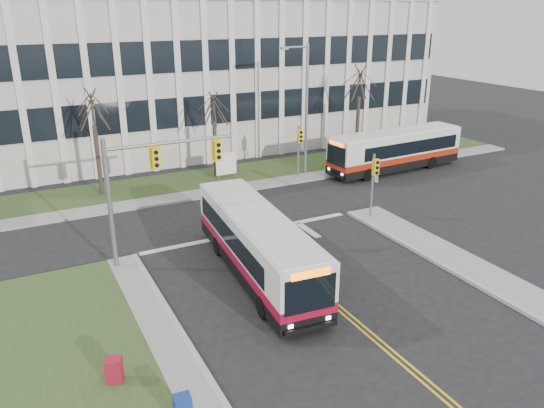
{
  "coord_description": "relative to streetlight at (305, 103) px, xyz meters",
  "views": [
    {
      "loc": [
        -10.93,
        -15.95,
        11.48
      ],
      "look_at": [
        0.67,
        6.79,
        2.0
      ],
      "focal_mm": 35.0,
      "sensor_mm": 36.0,
      "label": 1
    }
  ],
  "objects": [
    {
      "name": "sidewalk_cross",
      "position": [
        -3.03,
        -1.0,
        -5.12
      ],
      "size": [
        44.0,
        1.6,
        0.14
      ],
      "primitive_type": "cube",
      "color": "#9E9B93",
      "rests_on": "ground"
    },
    {
      "name": "bus_main",
      "position": [
        -9.72,
        -12.58,
        -3.76
      ],
      "size": [
        3.25,
        10.94,
        2.87
      ],
      "primitive_type": null,
      "rotation": [
        0.0,
        0.0,
        -0.09
      ],
      "color": "silver",
      "rests_on": "ground"
    },
    {
      "name": "office_building",
      "position": [
        -3.03,
        13.8,
        0.81
      ],
      "size": [
        40.0,
        16.0,
        12.0
      ],
      "primitive_type": "cube",
      "color": "beige",
      "rests_on": "ground"
    },
    {
      "name": "directory_sign",
      "position": [
        -5.53,
        1.3,
        -4.02
      ],
      "size": [
        1.5,
        0.12,
        2.0
      ],
      "color": "slate",
      "rests_on": "ground"
    },
    {
      "name": "building_lawn",
      "position": [
        -3.03,
        1.8,
        -5.13
      ],
      "size": [
        44.0,
        5.0,
        0.12
      ],
      "primitive_type": "cube",
      "color": "#304C20",
      "rests_on": "ground"
    },
    {
      "name": "bus_cross",
      "position": [
        6.62,
        -2.2,
        -3.74
      ],
      "size": [
        11.04,
        2.96,
        2.91
      ],
      "primitive_type": null,
      "rotation": [
        0.0,
        0.0,
        -1.52
      ],
      "color": "silver",
      "rests_on": "ground"
    },
    {
      "name": "streetlight",
      "position": [
        0.0,
        0.0,
        0.0
      ],
      "size": [
        2.15,
        0.25,
        9.2
      ],
      "color": "slate",
      "rests_on": "ground"
    },
    {
      "name": "tree_left",
      "position": [
        -14.03,
        1.8,
        0.32
      ],
      "size": [
        1.8,
        1.8,
        7.7
      ],
      "color": "#42352B",
      "rests_on": "ground"
    },
    {
      "name": "signal_pole_far",
      "position": [
        -0.83,
        -0.8,
        -2.69
      ],
      "size": [
        0.34,
        0.39,
        3.8
      ],
      "color": "slate",
      "rests_on": "ground"
    },
    {
      "name": "tree_mid",
      "position": [
        -6.03,
        2.0,
        -0.31
      ],
      "size": [
        1.8,
        1.8,
        6.82
      ],
      "color": "#42352B",
      "rests_on": "ground"
    },
    {
      "name": "tree_right",
      "position": [
        5.97,
        1.8,
        0.71
      ],
      "size": [
        1.8,
        1.8,
        8.25
      ],
      "color": "#42352B",
      "rests_on": "ground"
    },
    {
      "name": "mast_arm_signal",
      "position": [
        -13.65,
        -9.04,
        -0.94
      ],
      "size": [
        6.11,
        0.38,
        6.2
      ],
      "color": "slate",
      "rests_on": "ground"
    },
    {
      "name": "signal_pole_near",
      "position": [
        -0.83,
        -9.3,
        -2.69
      ],
      "size": [
        0.34,
        0.39,
        3.8
      ],
      "color": "slate",
      "rests_on": "ground"
    },
    {
      "name": "ground",
      "position": [
        -8.03,
        -16.2,
        -5.19
      ],
      "size": [
        120.0,
        120.0,
        0.0
      ],
      "primitive_type": "plane",
      "color": "black",
      "rests_on": "ground"
    },
    {
      "name": "newspaper_box_red",
      "position": [
        -17.07,
        -17.27,
        -4.72
      ],
      "size": [
        0.64,
        0.61,
        0.95
      ],
      "primitive_type": "cube",
      "rotation": [
        0.0,
        0.0,
        -0.4
      ],
      "color": "maroon",
      "rests_on": "ground"
    }
  ]
}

